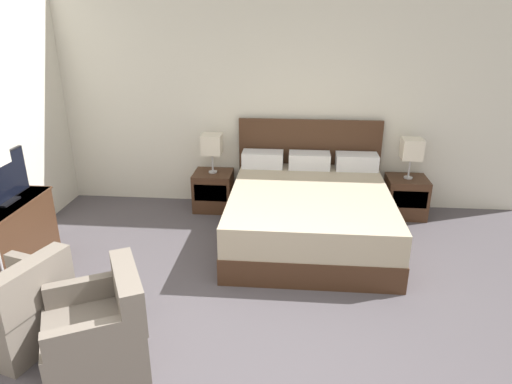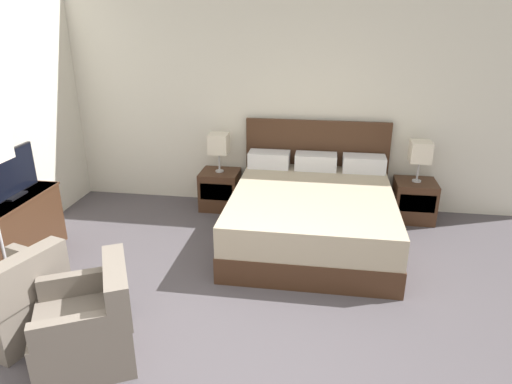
# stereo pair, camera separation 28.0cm
# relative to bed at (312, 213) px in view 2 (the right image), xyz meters

# --- Properties ---
(wall_back) EXTENTS (6.72, 0.06, 2.87)m
(wall_back) POSITION_rel_bed_xyz_m (-0.54, 1.08, 1.11)
(wall_back) COLOR silver
(wall_back) RESTS_ON ground
(bed) EXTENTS (1.86, 2.13, 1.19)m
(bed) POSITION_rel_bed_xyz_m (0.00, 0.00, 0.00)
(bed) COLOR #422819
(bed) RESTS_ON ground
(nightstand_left) EXTENTS (0.50, 0.46, 0.51)m
(nightstand_left) POSITION_rel_bed_xyz_m (-1.26, 0.76, -0.07)
(nightstand_left) COLOR #422819
(nightstand_left) RESTS_ON ground
(nightstand_right) EXTENTS (0.50, 0.46, 0.51)m
(nightstand_right) POSITION_rel_bed_xyz_m (1.26, 0.76, -0.07)
(nightstand_right) COLOR #422819
(nightstand_right) RESTS_ON ground
(table_lamp_left) EXTENTS (0.25, 0.25, 0.51)m
(table_lamp_left) POSITION_rel_bed_xyz_m (-1.26, 0.76, 0.56)
(table_lamp_left) COLOR #B7B7BC
(table_lamp_left) RESTS_ON nightstand_left
(table_lamp_right) EXTENTS (0.25, 0.25, 0.51)m
(table_lamp_right) POSITION_rel_bed_xyz_m (1.26, 0.76, 0.56)
(table_lamp_right) COLOR #B7B7BC
(table_lamp_right) RESTS_ON nightstand_right
(dresser) EXTENTS (0.47, 1.15, 0.71)m
(dresser) POSITION_rel_bed_xyz_m (-3.04, -1.00, 0.04)
(dresser) COLOR #422819
(dresser) RESTS_ON ground
(tv) EXTENTS (0.18, 0.83, 0.48)m
(tv) POSITION_rel_bed_xyz_m (-3.04, -0.91, 0.61)
(tv) COLOR black
(tv) RESTS_ON dresser
(armchair_by_window) EXTENTS (0.86, 0.85, 0.76)m
(armchair_by_window) POSITION_rel_bed_xyz_m (-2.32, -2.04, -0.04)
(armchair_by_window) COLOR #70665B
(armchair_by_window) RESTS_ON ground
(armchair_companion) EXTENTS (0.92, 0.92, 0.76)m
(armchair_companion) POSITION_rel_bed_xyz_m (-1.56, -2.24, -0.04)
(armchair_companion) COLOR #70665B
(armchair_companion) RESTS_ON ground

